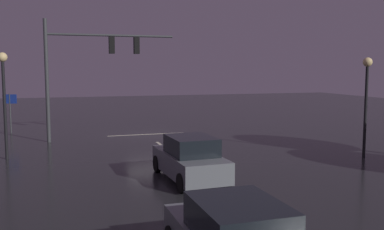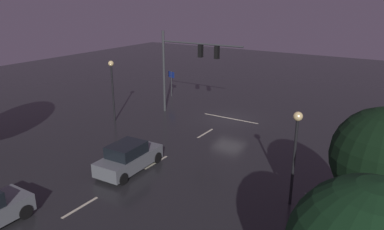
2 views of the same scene
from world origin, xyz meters
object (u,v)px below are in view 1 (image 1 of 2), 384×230
object	(u,v)px
car_approaching	(190,159)
street_lamp_left_kerb	(367,87)
traffic_signal_assembly	(88,59)
street_lamp_right_kerb	(4,85)
route_sign	(10,105)

from	to	relation	value
car_approaching	street_lamp_left_kerb	size ratio (longest dim) A/B	0.93
traffic_signal_assembly	street_lamp_right_kerb	size ratio (longest dim) A/B	1.51
route_sign	car_approaching	bearing A→B (deg)	117.05
car_approaching	route_sign	distance (m)	17.00
route_sign	street_lamp_left_kerb	bearing A→B (deg)	141.16
street_lamp_right_kerb	route_sign	size ratio (longest dim) A/B	1.91
traffic_signal_assembly	street_lamp_right_kerb	distance (m)	6.25
street_lamp_left_kerb	street_lamp_right_kerb	xyz separation A→B (m)	(16.30, -4.67, 0.13)
street_lamp_left_kerb	street_lamp_right_kerb	distance (m)	16.95
street_lamp_right_kerb	route_sign	xyz separation A→B (m)	(0.62, -8.95, -1.61)
car_approaching	street_lamp_left_kerb	world-z (taller)	street_lamp_left_kerb
car_approaching	street_lamp_right_kerb	size ratio (longest dim) A/B	0.89
car_approaching	route_sign	size ratio (longest dim) A/B	1.69
traffic_signal_assembly	street_lamp_right_kerb	bearing A→B (deg)	47.23
street_lamp_left_kerb	street_lamp_right_kerb	size ratio (longest dim) A/B	0.96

